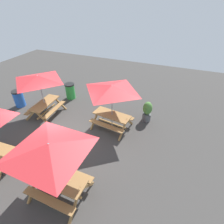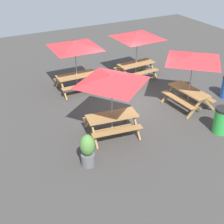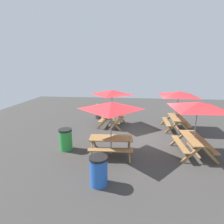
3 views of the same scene
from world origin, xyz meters
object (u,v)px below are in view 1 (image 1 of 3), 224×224
at_px(picnic_table_0, 112,92).
at_px(trash_bin_green, 70,91).
at_px(picnic_table_1, 51,152).
at_px(trash_bin_blue, 19,98).
at_px(potted_plant_0, 147,111).
at_px(picnic_table_2, 39,81).

distance_m(picnic_table_0, trash_bin_green, 4.20).
distance_m(picnic_table_1, trash_bin_green, 6.67).
bearing_deg(trash_bin_green, picnic_table_0, -26.09).
bearing_deg(trash_bin_green, picnic_table_1, -59.65).
xyz_separation_m(trash_bin_blue, trash_bin_green, (2.26, 1.91, 0.00)).
distance_m(picnic_table_1, trash_bin_blue, 6.83).
bearing_deg(potted_plant_0, trash_bin_green, 173.90).
height_order(picnic_table_1, picnic_table_2, same).
bearing_deg(trash_bin_blue, trash_bin_green, 40.30).
bearing_deg(picnic_table_2, picnic_table_0, -88.00).
relative_size(trash_bin_blue, trash_bin_green, 1.00).
bearing_deg(potted_plant_0, picnic_table_1, -108.49).
relative_size(picnic_table_0, trash_bin_green, 2.38).
distance_m(picnic_table_2, trash_bin_green, 2.57).
distance_m(picnic_table_2, trash_bin_blue, 2.54).
bearing_deg(trash_bin_green, trash_bin_blue, -139.70).
bearing_deg(picnic_table_2, trash_bin_blue, 81.98).
bearing_deg(trash_bin_blue, picnic_table_1, -33.73).
xyz_separation_m(picnic_table_1, trash_bin_blue, (-5.54, 3.70, -1.49)).
relative_size(picnic_table_1, potted_plant_0, 2.56).
bearing_deg(picnic_table_2, potted_plant_0, -76.84).
height_order(picnic_table_1, trash_bin_blue, picnic_table_1).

